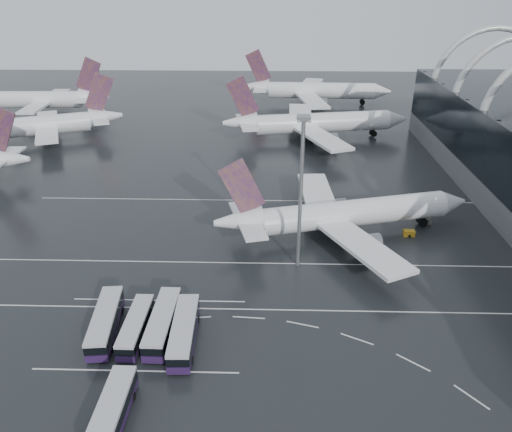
{
  "coord_description": "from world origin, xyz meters",
  "views": [
    {
      "loc": [
        -6.36,
        -66.4,
        48.15
      ],
      "look_at": [
        -8.69,
        17.41,
        7.0
      ],
      "focal_mm": 35.0,
      "sensor_mm": 36.0,
      "label": 1
    }
  ],
  "objects_px": {
    "bus_row_near_a": "(105,322)",
    "floodlight_mast": "(301,176)",
    "airliner_gate_c": "(313,91)",
    "gse_cart_belly_e": "(386,206)",
    "jet_remote_far": "(48,100)",
    "bus_row_far_b": "(110,416)",
    "jet_remote_mid": "(50,125)",
    "gse_cart_belly_b": "(425,221)",
    "bus_row_near_c": "(163,323)",
    "bus_row_near_b": "(136,326)",
    "bus_row_near_d": "(184,331)",
    "gse_cart_belly_a": "(409,233)",
    "airliner_main": "(342,215)",
    "airliner_gate_b": "(313,123)"
  },
  "relations": [
    {
      "from": "jet_remote_far",
      "to": "bus_row_near_d",
      "type": "relative_size",
      "value": 3.38
    },
    {
      "from": "airliner_gate_c",
      "to": "bus_row_near_a",
      "type": "relative_size",
      "value": 4.18
    },
    {
      "from": "airliner_gate_c",
      "to": "bus_row_near_b",
      "type": "relative_size",
      "value": 4.82
    },
    {
      "from": "bus_row_near_d",
      "to": "jet_remote_far",
      "type": "bearing_deg",
      "value": 27.09
    },
    {
      "from": "bus_row_near_c",
      "to": "bus_row_near_b",
      "type": "bearing_deg",
      "value": 100.84
    },
    {
      "from": "jet_remote_mid",
      "to": "bus_row_near_a",
      "type": "bearing_deg",
      "value": 93.99
    },
    {
      "from": "bus_row_near_d",
      "to": "bus_row_far_b",
      "type": "relative_size",
      "value": 1.05
    },
    {
      "from": "gse_cart_belly_a",
      "to": "airliner_gate_b",
      "type": "bearing_deg",
      "value": 102.87
    },
    {
      "from": "airliner_gate_c",
      "to": "bus_row_near_a",
      "type": "xyz_separation_m",
      "value": [
        -41.11,
        -143.27,
        -3.4
      ]
    },
    {
      "from": "jet_remote_far",
      "to": "gse_cart_belly_e",
      "type": "xyz_separation_m",
      "value": [
        109.4,
        -80.27,
        -4.8
      ]
    },
    {
      "from": "jet_remote_far",
      "to": "bus_row_near_b",
      "type": "bearing_deg",
      "value": 114.88
    },
    {
      "from": "bus_row_near_b",
      "to": "gse_cart_belly_a",
      "type": "height_order",
      "value": "bus_row_near_b"
    },
    {
      "from": "floodlight_mast",
      "to": "gse_cart_belly_a",
      "type": "distance_m",
      "value": 30.94
    },
    {
      "from": "bus_row_near_d",
      "to": "bus_row_far_b",
      "type": "xyz_separation_m",
      "value": [
        -6.16,
        -15.29,
        -0.07
      ]
    },
    {
      "from": "airliner_main",
      "to": "airliner_gate_b",
      "type": "bearing_deg",
      "value": 75.81
    },
    {
      "from": "bus_row_far_b",
      "to": "jet_remote_far",
      "type": "bearing_deg",
      "value": 24.98
    },
    {
      "from": "floodlight_mast",
      "to": "bus_row_near_a",
      "type": "bearing_deg",
      "value": -146.12
    },
    {
      "from": "jet_remote_mid",
      "to": "bus_row_near_b",
      "type": "bearing_deg",
      "value": 96.12
    },
    {
      "from": "bus_row_near_d",
      "to": "airliner_gate_c",
      "type": "bearing_deg",
      "value": -13.46
    },
    {
      "from": "floodlight_mast",
      "to": "gse_cart_belly_b",
      "type": "xyz_separation_m",
      "value": [
        27.96,
        17.6,
        -16.81
      ]
    },
    {
      "from": "jet_remote_mid",
      "to": "bus_row_near_c",
      "type": "xyz_separation_m",
      "value": [
        53.29,
        -91.94,
        -3.37
      ]
    },
    {
      "from": "bus_row_near_a",
      "to": "floodlight_mast",
      "type": "relative_size",
      "value": 0.51
    },
    {
      "from": "bus_row_near_d",
      "to": "floodlight_mast",
      "type": "xyz_separation_m",
      "value": [
        17.32,
        21.51,
        15.52
      ]
    },
    {
      "from": "airliner_gate_c",
      "to": "gse_cart_belly_e",
      "type": "bearing_deg",
      "value": -82.17
    },
    {
      "from": "gse_cart_belly_b",
      "to": "jet_remote_mid",
      "type": "bearing_deg",
      "value": 151.79
    },
    {
      "from": "jet_remote_mid",
      "to": "bus_row_near_d",
      "type": "xyz_separation_m",
      "value": [
        56.76,
        -93.85,
        -3.35
      ]
    },
    {
      "from": "gse_cart_belly_a",
      "to": "gse_cart_belly_e",
      "type": "height_order",
      "value": "gse_cart_belly_a"
    },
    {
      "from": "jet_remote_mid",
      "to": "jet_remote_far",
      "type": "distance_m",
      "value": 35.92
    },
    {
      "from": "airliner_gate_c",
      "to": "jet_remote_far",
      "type": "xyz_separation_m",
      "value": [
        -100.06,
        -18.27,
        0.08
      ]
    },
    {
      "from": "airliner_main",
      "to": "jet_remote_mid",
      "type": "bearing_deg",
      "value": 129.09
    },
    {
      "from": "floodlight_mast",
      "to": "gse_cart_belly_b",
      "type": "bearing_deg",
      "value": 32.19
    },
    {
      "from": "bus_row_near_c",
      "to": "bus_row_near_d",
      "type": "xyz_separation_m",
      "value": [
        3.47,
        -1.92,
        0.02
      ]
    },
    {
      "from": "jet_remote_far",
      "to": "bus_row_near_c",
      "type": "relative_size",
      "value": 3.43
    },
    {
      "from": "floodlight_mast",
      "to": "jet_remote_far",
      "type": "bearing_deg",
      "value": 129.93
    },
    {
      "from": "airliner_gate_b",
      "to": "gse_cart_belly_b",
      "type": "distance_m",
      "value": 62.12
    },
    {
      "from": "bus_row_near_d",
      "to": "gse_cart_belly_a",
      "type": "distance_m",
      "value": 52.45
    },
    {
      "from": "bus_row_near_a",
      "to": "gse_cart_belly_b",
      "type": "distance_m",
      "value": 68.26
    },
    {
      "from": "airliner_gate_c",
      "to": "gse_cart_belly_e",
      "type": "distance_m",
      "value": 99.09
    },
    {
      "from": "airliner_main",
      "to": "floodlight_mast",
      "type": "relative_size",
      "value": 1.91
    },
    {
      "from": "bus_row_near_a",
      "to": "bus_row_near_c",
      "type": "bearing_deg",
      "value": -95.75
    },
    {
      "from": "bus_row_far_b",
      "to": "gse_cart_belly_e",
      "type": "height_order",
      "value": "bus_row_far_b"
    },
    {
      "from": "jet_remote_mid",
      "to": "gse_cart_belly_b",
      "type": "distance_m",
      "value": 115.89
    },
    {
      "from": "airliner_main",
      "to": "bus_row_far_b",
      "type": "xyz_separation_m",
      "value": [
        -32.67,
        -48.7,
        -2.72
      ]
    },
    {
      "from": "bus_row_far_b",
      "to": "floodlight_mast",
      "type": "xyz_separation_m",
      "value": [
        23.48,
        36.8,
        15.6
      ]
    },
    {
      "from": "bus_row_near_b",
      "to": "floodlight_mast",
      "type": "relative_size",
      "value": 0.44
    },
    {
      "from": "jet_remote_far",
      "to": "bus_row_near_a",
      "type": "height_order",
      "value": "jet_remote_far"
    },
    {
      "from": "bus_row_near_b",
      "to": "gse_cart_belly_a",
      "type": "relative_size",
      "value": 5.57
    },
    {
      "from": "jet_remote_far",
      "to": "bus_row_far_b",
      "type": "xyz_separation_m",
      "value": [
        64.71,
        -142.17,
        -3.55
      ]
    },
    {
      "from": "jet_remote_far",
      "to": "bus_row_far_b",
      "type": "distance_m",
      "value": 156.24
    },
    {
      "from": "jet_remote_far",
      "to": "gse_cart_belly_e",
      "type": "relative_size",
      "value": 22.83
    }
  ]
}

